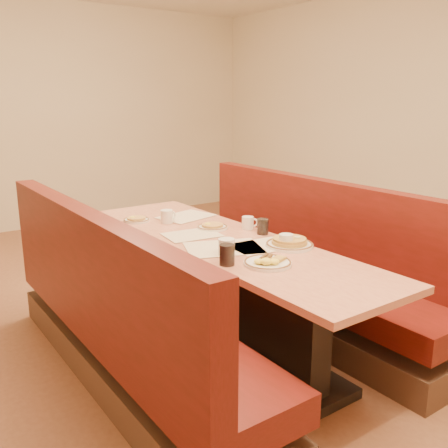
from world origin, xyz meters
TOP-DOWN VIEW (x-y plane):
  - ground at (0.00, 0.00)m, footprint 8.00×8.00m
  - room_envelope at (0.00, 0.00)m, footprint 6.04×8.04m
  - diner_table at (0.00, 0.00)m, footprint 0.70×2.50m
  - booth_left at (-0.73, 0.00)m, footprint 0.55×2.50m
  - booth_right at (0.73, 0.00)m, footprint 0.55×2.50m
  - placemat_near_left at (-0.12, -0.16)m, footprint 0.54×0.48m
  - placemat_near_right at (0.09, -0.26)m, footprint 0.39×0.30m
  - placemat_far_left at (-0.12, 0.20)m, footprint 0.38×0.30m
  - placemat_far_right at (0.12, 0.67)m, footprint 0.45×0.37m
  - pancake_plate at (0.23, -0.36)m, footprint 0.29×0.29m
  - eggs_plate at (-0.10, -0.54)m, footprint 0.26×0.26m
  - extra_plate_mid at (0.09, 0.27)m, footprint 0.21×0.21m
  - extra_plate_far at (-0.25, 0.77)m, footprint 0.19×0.19m
  - coffee_mug_a at (0.19, -0.38)m, footprint 0.12×0.08m
  - coffee_mug_b at (-0.19, -0.28)m, footprint 0.13×0.09m
  - coffee_mug_c at (0.28, 0.12)m, footprint 0.11×0.08m
  - coffee_mug_d at (-0.09, 0.60)m, footprint 0.13×0.09m
  - soda_tumbler_near at (-0.28, -0.42)m, footprint 0.08×0.08m
  - soda_tumbler_mid at (0.28, -0.04)m, footprint 0.08×0.08m

SIDE VIEW (x-z plane):
  - ground at x=0.00m, z-range 0.00..0.00m
  - booth_left at x=-0.73m, z-range -0.16..0.89m
  - booth_right at x=0.73m, z-range -0.16..0.89m
  - diner_table at x=0.00m, z-range 0.00..0.75m
  - placemat_near_left at x=-0.12m, z-range 0.75..0.76m
  - placemat_near_right at x=0.09m, z-range 0.75..0.76m
  - placemat_far_left at x=-0.12m, z-range 0.75..0.76m
  - placemat_far_right at x=0.12m, z-range 0.75..0.76m
  - extra_plate_far at x=-0.25m, z-range 0.74..0.78m
  - extra_plate_mid at x=0.09m, z-range 0.74..0.79m
  - eggs_plate at x=-0.10m, z-range 0.74..0.79m
  - pancake_plate at x=0.23m, z-range 0.74..0.80m
  - coffee_mug_c at x=0.28m, z-range 0.75..0.84m
  - coffee_mug_a at x=0.19m, z-range 0.75..0.84m
  - coffee_mug_d at x=-0.09m, z-range 0.75..0.85m
  - soda_tumbler_mid at x=0.28m, z-range 0.75..0.85m
  - coffee_mug_b at x=-0.19m, z-range 0.75..0.85m
  - soda_tumbler_near at x=-0.28m, z-range 0.75..0.87m
  - room_envelope at x=0.00m, z-range 0.52..3.34m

